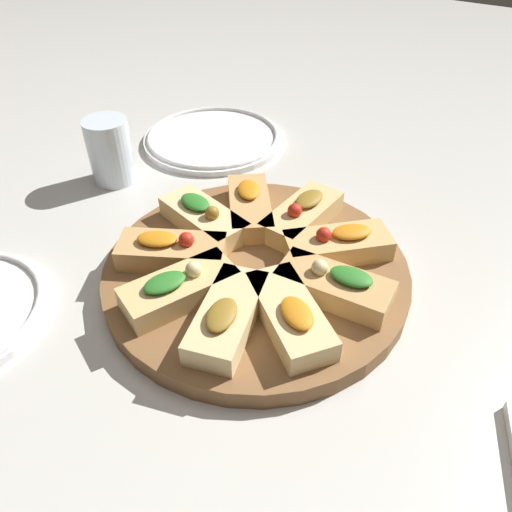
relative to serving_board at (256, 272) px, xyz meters
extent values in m
plane|color=beige|center=(0.00, 0.00, -0.01)|extent=(3.00, 3.00, 0.00)
cylinder|color=brown|center=(0.00, 0.00, 0.00)|extent=(0.37, 0.37, 0.02)
cube|color=#E5C689|center=(-0.10, -0.02, 0.03)|extent=(0.14, 0.08, 0.03)
ellipsoid|color=olive|center=(-0.11, -0.03, 0.04)|extent=(0.05, 0.04, 0.01)
cube|color=#E5C689|center=(-0.06, -0.08, 0.03)|extent=(0.12, 0.13, 0.03)
ellipsoid|color=orange|center=(-0.07, -0.09, 0.04)|extent=(0.05, 0.06, 0.01)
cube|color=tan|center=(0.00, -0.10, 0.03)|extent=(0.06, 0.13, 0.03)
ellipsoid|color=#2D7A28|center=(0.01, -0.12, 0.04)|extent=(0.03, 0.05, 0.01)
sphere|color=beige|center=(0.00, -0.08, 0.04)|extent=(0.02, 0.02, 0.02)
cube|color=tan|center=(0.07, -0.07, 0.03)|extent=(0.13, 0.13, 0.03)
ellipsoid|color=orange|center=(0.08, -0.09, 0.04)|extent=(0.05, 0.05, 0.01)
sphere|color=red|center=(0.06, -0.06, 0.04)|extent=(0.02, 0.02, 0.02)
cube|color=#DBB775|center=(0.10, -0.01, 0.03)|extent=(0.13, 0.06, 0.03)
ellipsoid|color=olive|center=(0.12, -0.01, 0.04)|extent=(0.05, 0.03, 0.01)
sphere|color=red|center=(0.08, -0.01, 0.04)|extent=(0.02, 0.02, 0.02)
cube|color=tan|center=(0.08, 0.06, 0.03)|extent=(0.13, 0.12, 0.03)
ellipsoid|color=orange|center=(0.09, 0.07, 0.04)|extent=(0.06, 0.05, 0.01)
cube|color=#E5C689|center=(0.03, 0.10, 0.03)|extent=(0.09, 0.14, 0.03)
ellipsoid|color=#2D7A28|center=(0.03, 0.11, 0.04)|extent=(0.04, 0.05, 0.01)
sphere|color=olive|center=(0.02, 0.08, 0.04)|extent=(0.02, 0.02, 0.02)
cube|color=tan|center=(-0.05, 0.09, 0.03)|extent=(0.10, 0.14, 0.03)
ellipsoid|color=orange|center=(-0.05, 0.10, 0.04)|extent=(0.05, 0.06, 0.01)
sphere|color=red|center=(-0.04, 0.07, 0.04)|extent=(0.02, 0.02, 0.02)
cube|color=#DBB775|center=(-0.09, 0.04, 0.03)|extent=(0.14, 0.10, 0.03)
ellipsoid|color=#2D7A28|center=(-0.11, 0.05, 0.04)|extent=(0.06, 0.05, 0.01)
sphere|color=beige|center=(-0.07, 0.03, 0.04)|extent=(0.02, 0.02, 0.02)
cylinder|color=white|center=(0.27, 0.25, -0.01)|extent=(0.25, 0.25, 0.01)
torus|color=white|center=(0.27, 0.25, 0.00)|extent=(0.23, 0.23, 0.01)
cylinder|color=silver|center=(0.08, 0.31, 0.04)|extent=(0.07, 0.07, 0.10)
camera|label=1|loc=(-0.39, -0.23, 0.41)|focal=35.00mm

